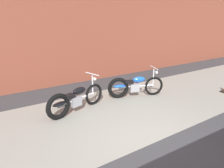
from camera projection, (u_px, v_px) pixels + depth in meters
The scene contains 5 objects.
ground_plane at pixel (149, 145), 4.16m from camera, with size 80.00×80.00×0.00m, color #38383A.
sidewalk_slab at pixel (108, 113), 5.57m from camera, with size 36.00×3.50×0.01m, color gray.
brick_building_wall at pixel (61, 4), 7.35m from camera, with size 36.00×0.50×6.30m, color brown.
motorcycle_black at pixel (73, 100), 5.50m from camera, with size 1.95×0.80×1.03m.
motorcycle_blue at pixel (132, 86), 6.67m from camera, with size 1.92×0.89×1.03m.
Camera 1 is at (-2.57, -2.57, 2.56)m, focal length 30.95 mm.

